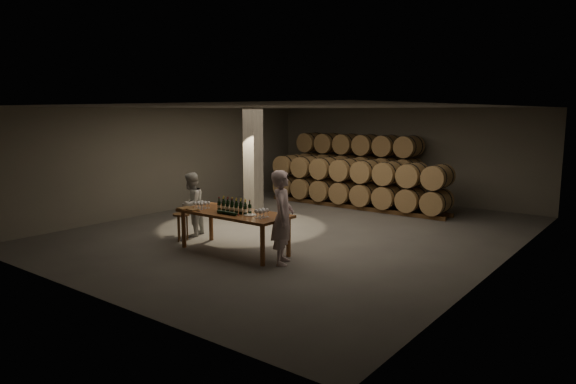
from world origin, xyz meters
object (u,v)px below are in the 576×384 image
Objects in this scene: bottle_cluster at (234,207)px; plate at (250,215)px; person_woman at (191,204)px; person_man at (283,217)px; tasting_table at (234,217)px; stool at (181,218)px; notebook_near at (193,210)px.

bottle_cluster is 3.21× the size of plate.
bottle_cluster is 1.96m from person_woman.
person_man is 1.21× the size of person_woman.
person_woman is (-2.40, 0.50, -0.11)m from plate.
stool is (-1.71, -0.04, -0.25)m from tasting_table.
bottle_cluster is 1.79m from stool.
plate is 1.44m from notebook_near.
notebook_near reaches higher than stool.
stool is 0.57m from person_woman.
stool is 0.42× the size of person_woman.
notebook_near is 1.33m from person_woman.
person_woman is at bearing 108.88° from stool.
person_man reaches higher than stool.
bottle_cluster reaches higher than tasting_table.
person_woman is (-1.89, 0.45, -0.21)m from bottle_cluster.
tasting_table is 1.63× the size of person_woman.
notebook_near is 0.99m from stool.
notebook_near is at bearing 67.72° from person_man.
bottle_cluster is at bearing 56.37° from person_woman.
bottle_cluster is at bearing -35.45° from tasting_table.
tasting_table is 3.92× the size of stool.
tasting_table is 0.54m from plate.
tasting_table reaches higher than stool.
tasting_table is 9.74× the size of plate.
bottle_cluster is at bearing 56.88° from person_man.
bottle_cluster reaches higher than stool.
person_woman is (-3.28, 0.50, -0.17)m from person_man.
tasting_table is at bearing 144.55° from bottle_cluster.
person_man is (2.27, 0.36, 0.05)m from notebook_near.
notebook_near is at bearing -24.42° from stool.
plate is at bearing -6.69° from tasting_table.
stool is at bearing -179.24° from bottle_cluster.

